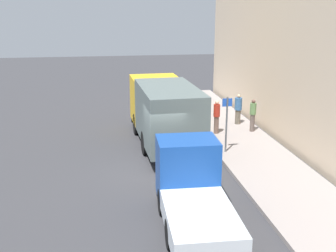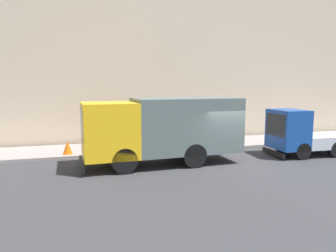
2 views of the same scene
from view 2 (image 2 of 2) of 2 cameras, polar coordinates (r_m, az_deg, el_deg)
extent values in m
plane|color=#353538|center=(14.95, 11.28, -6.83)|extent=(80.00, 80.00, 0.00)
cube|color=gray|center=(19.09, 4.89, -3.35)|extent=(3.32, 30.00, 0.16)
cube|color=beige|center=(20.92, 2.92, 14.01)|extent=(0.50, 30.00, 12.08)
cube|color=yellow|center=(13.84, -10.69, -0.67)|extent=(2.52, 2.40, 2.37)
cube|color=black|center=(13.71, -15.41, 0.31)|extent=(2.04, 0.14, 1.33)
cube|color=#566362|center=(14.73, 3.29, 0.24)|extent=(2.63, 4.98, 2.52)
cube|color=black|center=(14.01, -15.49, -6.67)|extent=(2.34, 0.22, 0.24)
cylinder|color=black|center=(13.10, -7.94, -6.35)|extent=(0.34, 1.10, 1.09)
cylinder|color=black|center=(15.15, -9.39, -4.49)|extent=(0.34, 1.10, 1.09)
cylinder|color=black|center=(13.98, 4.86, -5.42)|extent=(0.34, 1.10, 1.09)
cylinder|color=black|center=(15.92, 1.84, -3.81)|extent=(0.34, 1.10, 1.09)
cube|color=#164398|center=(17.13, 21.06, -0.53)|extent=(1.98, 1.52, 2.00)
cube|color=black|center=(16.70, 19.10, 0.19)|extent=(1.63, 0.11, 1.12)
cube|color=silver|center=(18.63, 26.71, -2.35)|extent=(2.04, 3.16, 0.63)
cube|color=black|center=(16.89, 18.67, -4.63)|extent=(1.87, 0.18, 0.24)
cylinder|color=black|center=(16.81, 23.32, -4.24)|extent=(0.33, 0.85, 0.84)
cylinder|color=black|center=(18.11, 20.18, -3.28)|extent=(0.33, 0.85, 0.84)
cylinder|color=black|center=(18.08, 28.34, -3.74)|extent=(0.33, 0.85, 0.84)
cylinder|color=black|center=(19.30, 25.07, -2.89)|extent=(0.33, 0.85, 0.84)
cylinder|color=brown|center=(17.12, -6.41, -2.82)|extent=(0.31, 0.31, 0.90)
cylinder|color=#A4281B|center=(17.00, -6.45, -0.28)|extent=(0.41, 0.41, 0.64)
sphere|color=#D4AB8E|center=(16.95, -6.47, 1.14)|extent=(0.21, 0.21, 0.21)
cylinder|color=#5C5548|center=(18.58, -11.93, -2.28)|extent=(0.42, 0.42, 0.80)
cylinder|color=#325C8F|center=(18.47, -12.00, -0.01)|extent=(0.56, 0.56, 0.68)
sphere|color=tan|center=(18.42, -12.03, 1.34)|extent=(0.20, 0.20, 0.20)
cylinder|color=brown|center=(19.02, -7.57, -1.78)|extent=(0.27, 0.27, 0.92)
cylinder|color=#567A48|center=(18.92, -7.61, 0.47)|extent=(0.36, 0.36, 0.59)
sphere|color=brown|center=(18.87, -7.63, 1.66)|extent=(0.20, 0.20, 0.20)
cone|color=orange|center=(16.75, -17.89, -3.71)|extent=(0.49, 0.49, 0.70)
cylinder|color=#4C5156|center=(17.35, 2.84, 0.08)|extent=(0.08, 0.08, 2.53)
cube|color=blue|center=(17.24, 2.80, 3.42)|extent=(0.44, 0.03, 0.36)
camera|label=1|loc=(25.30, 49.24, 11.52)|focal=44.46mm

